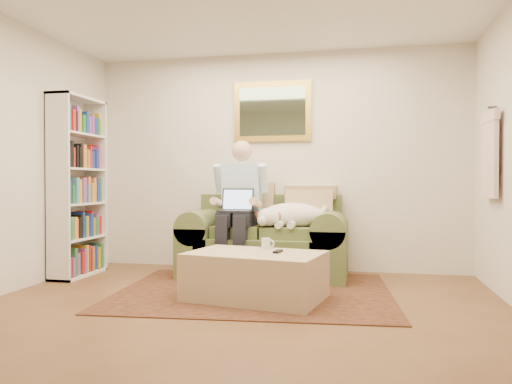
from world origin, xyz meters
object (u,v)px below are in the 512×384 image
(laptop, at_px, (236,206))
(seated_man, at_px, (238,209))
(sofa, at_px, (265,248))
(sleeping_dog, at_px, (293,215))
(coffee_mug, at_px, (266,243))
(bookshelf, at_px, (78,187))
(ottoman, at_px, (255,276))

(laptop, bearing_deg, seated_man, 90.00)
(sofa, xyz_separation_m, sleeping_dog, (0.32, -0.09, 0.38))
(coffee_mug, relative_size, bookshelf, 0.05)
(sofa, bearing_deg, sleeping_dog, -15.74)
(sleeping_dog, distance_m, coffee_mug, 0.83)
(ottoman, relative_size, coffee_mug, 11.64)
(sofa, height_order, sleeping_dog, sofa)
(sofa, bearing_deg, bookshelf, -168.72)
(sofa, distance_m, sleeping_dog, 0.51)
(sofa, height_order, seated_man, seated_man)
(bookshelf, bearing_deg, seated_man, 7.80)
(sofa, height_order, bookshelf, bookshelf)
(seated_man, relative_size, ottoman, 1.31)
(sleeping_dog, xyz_separation_m, bookshelf, (-2.38, -0.32, 0.31))
(sleeping_dog, bearing_deg, bookshelf, -172.37)
(laptop, distance_m, bookshelf, 1.81)
(sleeping_dog, height_order, coffee_mug, sleeping_dog)
(coffee_mug, distance_m, bookshelf, 2.34)
(seated_man, height_order, laptop, seated_man)
(bookshelf, bearing_deg, laptop, 5.59)
(laptop, xyz_separation_m, sleeping_dog, (0.59, 0.14, -0.11))
(laptop, height_order, bookshelf, bookshelf)
(ottoman, bearing_deg, sofa, 96.59)
(sleeping_dog, height_order, ottoman, sleeping_dog)
(seated_man, bearing_deg, ottoman, -67.44)
(sofa, distance_m, coffee_mug, 0.91)
(seated_man, distance_m, laptop, 0.08)
(seated_man, distance_m, sleeping_dog, 0.60)
(coffee_mug, bearing_deg, seated_man, 122.25)
(laptop, xyz_separation_m, coffee_mug, (0.45, -0.64, -0.32))
(ottoman, distance_m, bookshelf, 2.44)
(seated_man, bearing_deg, coffee_mug, -57.75)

